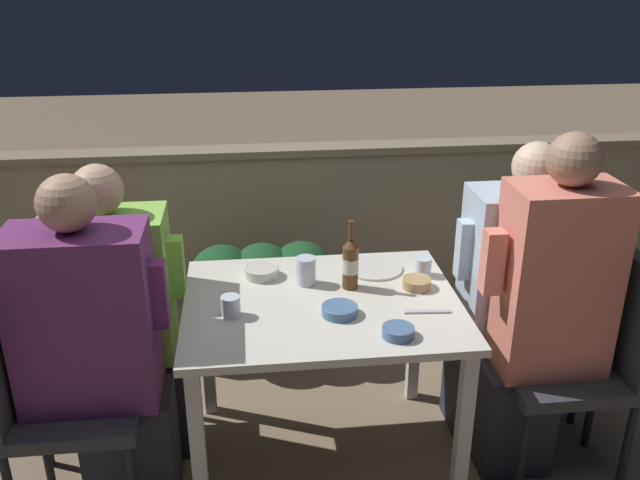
{
  "coord_description": "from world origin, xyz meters",
  "views": [
    {
      "loc": [
        -0.26,
        -2.22,
        1.93
      ],
      "look_at": [
        0.0,
        0.06,
        0.95
      ],
      "focal_mm": 38.0,
      "sensor_mm": 36.0,
      "label": 1
    }
  ],
  "objects": [
    {
      "name": "ground_plane",
      "position": [
        0.0,
        0.0,
        0.0
      ],
      "size": [
        16.0,
        16.0,
        0.0
      ],
      "primitive_type": "plane",
      "color": "#847056"
    },
    {
      "name": "parapet_wall",
      "position": [
        0.0,
        1.45,
        0.47
      ],
      "size": [
        9.0,
        0.18,
        0.93
      ],
      "color": "gray",
      "rests_on": "ground_plane"
    },
    {
      "name": "dining_table",
      "position": [
        0.0,
        0.0,
        0.63
      ],
      "size": [
        1.03,
        0.81,
        0.73
      ],
      "color": "silver",
      "rests_on": "ground_plane"
    },
    {
      "name": "planter_hedge",
      "position": [
        -0.2,
        0.85,
        0.33
      ],
      "size": [
        0.74,
        0.47,
        0.58
      ],
      "color": "brown",
      "rests_on": "ground_plane"
    },
    {
      "name": "chair_left_near",
      "position": [
        -1.01,
        -0.13,
        0.55
      ],
      "size": [
        0.48,
        0.47,
        0.92
      ],
      "color": "#333338",
      "rests_on": "ground_plane"
    },
    {
      "name": "person_purple_stripe",
      "position": [
        -0.8,
        -0.13,
        0.65
      ],
      "size": [
        0.52,
        0.26,
        1.29
      ],
      "color": "#282833",
      "rests_on": "ground_plane"
    },
    {
      "name": "chair_left_far",
      "position": [
        -0.97,
        0.16,
        0.55
      ],
      "size": [
        0.48,
        0.47,
        0.92
      ],
      "color": "#333338",
      "rests_on": "ground_plane"
    },
    {
      "name": "person_green_blouse",
      "position": [
        -0.76,
        0.16,
        0.62
      ],
      "size": [
        0.51,
        0.26,
        1.24
      ],
      "color": "#282833",
      "rests_on": "ground_plane"
    },
    {
      "name": "chair_right_near",
      "position": [
        1.03,
        -0.12,
        0.55
      ],
      "size": [
        0.48,
        0.47,
        0.92
      ],
      "color": "#333338",
      "rests_on": "ground_plane"
    },
    {
      "name": "person_coral_top",
      "position": [
        0.82,
        -0.12,
        0.69
      ],
      "size": [
        0.48,
        0.26,
        1.37
      ],
      "color": "#282833",
      "rests_on": "ground_plane"
    },
    {
      "name": "chair_right_far",
      "position": [
        1.02,
        0.14,
        0.55
      ],
      "size": [
        0.48,
        0.47,
        0.92
      ],
      "color": "#333338",
      "rests_on": "ground_plane"
    },
    {
      "name": "person_blue_shirt",
      "position": [
        0.81,
        0.14,
        0.63
      ],
      "size": [
        0.52,
        0.26,
        1.27
      ],
      "color": "#282833",
      "rests_on": "ground_plane"
    },
    {
      "name": "beer_bottle",
      "position": [
        0.12,
        0.09,
        0.83
      ],
      "size": [
        0.06,
        0.06,
        0.28
      ],
      "color": "brown",
      "rests_on": "dining_table"
    },
    {
      "name": "plate_0",
      "position": [
        0.24,
        0.24,
        0.73
      ],
      "size": [
        0.24,
        0.24,
        0.01
      ],
      "color": "silver",
      "rests_on": "dining_table"
    },
    {
      "name": "bowl_0",
      "position": [
        -0.22,
        0.23,
        0.75
      ],
      "size": [
        0.14,
        0.14,
        0.04
      ],
      "color": "beige",
      "rests_on": "dining_table"
    },
    {
      "name": "bowl_1",
      "position": [
        0.38,
        0.06,
        0.75
      ],
      "size": [
        0.11,
        0.11,
        0.04
      ],
      "color": "tan",
      "rests_on": "dining_table"
    },
    {
      "name": "bowl_2",
      "position": [
        0.05,
        -0.11,
        0.75
      ],
      "size": [
        0.13,
        0.13,
        0.04
      ],
      "color": "#4C709E",
      "rests_on": "dining_table"
    },
    {
      "name": "bowl_3",
      "position": [
        0.23,
        -0.28,
        0.75
      ],
      "size": [
        0.11,
        0.11,
        0.04
      ],
      "color": "#4C709E",
      "rests_on": "dining_table"
    },
    {
      "name": "glass_cup_0",
      "position": [
        -0.34,
        -0.08,
        0.77
      ],
      "size": [
        0.07,
        0.07,
        0.08
      ],
      "color": "silver",
      "rests_on": "dining_table"
    },
    {
      "name": "glass_cup_1",
      "position": [
        -0.05,
        0.15,
        0.78
      ],
      "size": [
        0.08,
        0.08,
        0.11
      ],
      "color": "silver",
      "rests_on": "dining_table"
    },
    {
      "name": "glass_cup_2",
      "position": [
        0.43,
        0.17,
        0.77
      ],
      "size": [
        0.07,
        0.07,
        0.08
      ],
      "color": "silver",
      "rests_on": "dining_table"
    },
    {
      "name": "fork_0",
      "position": [
        0.37,
        -0.14,
        0.73
      ],
      "size": [
        0.17,
        0.03,
        0.01
      ],
      "color": "silver",
      "rests_on": "dining_table"
    },
    {
      "name": "potted_plant",
      "position": [
        1.25,
        0.79,
        0.47
      ],
      "size": [
        0.34,
        0.34,
        0.76
      ],
      "color": "#9E5638",
      "rests_on": "ground_plane"
    }
  ]
}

